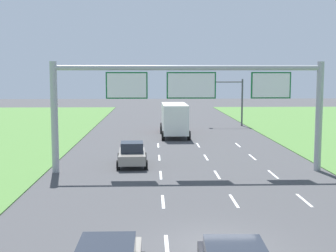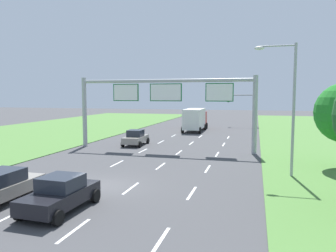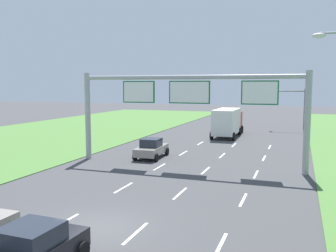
{
  "view_description": "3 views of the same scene",
  "coord_description": "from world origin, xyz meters",
  "views": [
    {
      "loc": [
        -2.26,
        -16.34,
        6.24
      ],
      "look_at": [
        -1.22,
        14.23,
        2.8
      ],
      "focal_mm": 50.0,
      "sensor_mm": 36.0,
      "label": 1
    },
    {
      "loc": [
        8.47,
        -16.92,
        5.25
      ],
      "look_at": [
        0.85,
        11.47,
        2.47
      ],
      "focal_mm": 35.0,
      "sensor_mm": 36.0,
      "label": 2
    },
    {
      "loc": [
        7.89,
        -13.41,
        6.01
      ],
      "look_at": [
        -1.86,
        14.19,
        2.82
      ],
      "focal_mm": 40.0,
      "sensor_mm": 36.0,
      "label": 3
    }
  ],
  "objects": [
    {
      "name": "box_truck",
      "position": [
        -0.07,
        30.4,
        1.76
      ],
      "size": [
        2.76,
        8.46,
        3.27
      ],
      "rotation": [
        0.0,
        0.0,
        0.01
      ],
      "color": "#B21E19",
      "rests_on": "ground_plane"
    },
    {
      "name": "lane_dashes_inner_right",
      "position": [
        1.75,
        3.0,
        0.0
      ],
      "size": [
        0.14,
        44.4,
        0.01
      ],
      "color": "white",
      "rests_on": "ground_plane"
    },
    {
      "name": "lane_dashes_inner_left",
      "position": [
        -1.75,
        3.0,
        0.0
      ],
      "size": [
        0.14,
        44.4,
        0.01
      ],
      "color": "white",
      "rests_on": "ground_plane"
    },
    {
      "name": "lane_dashes_slip",
      "position": [
        5.25,
        3.0,
        0.0
      ],
      "size": [
        0.14,
        44.4,
        0.01
      ],
      "color": "white",
      "rests_on": "ground_plane"
    },
    {
      "name": "ground_plane",
      "position": [
        0.0,
        0.0,
        0.0
      ],
      "size": [
        200.0,
        200.0,
        0.0
      ],
      "primitive_type": "plane",
      "color": "#424244"
    },
    {
      "name": "car_mid_lane",
      "position": [
        -3.65,
        15.1,
        0.78
      ],
      "size": [
        2.17,
        4.06,
        1.62
      ],
      "rotation": [
        0.0,
        0.0,
        0.04
      ],
      "color": "gray",
      "rests_on": "ground_plane"
    },
    {
      "name": "sign_gantry",
      "position": [
        0.13,
        13.06,
        4.93
      ],
      "size": [
        17.24,
        0.44,
        7.0
      ],
      "color": "#9EA0A5",
      "rests_on": "ground_plane"
    },
    {
      "name": "traffic_light_mast",
      "position": [
        6.55,
        39.1,
        3.87
      ],
      "size": [
        4.76,
        0.49,
        5.6
      ],
      "color": "#47494F",
      "rests_on": "ground_plane"
    }
  ]
}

